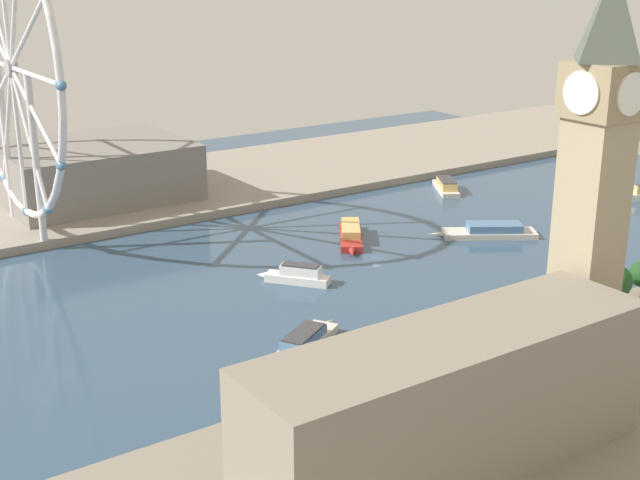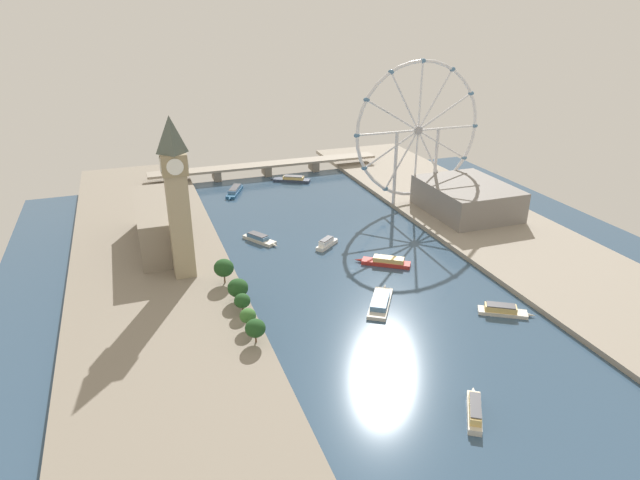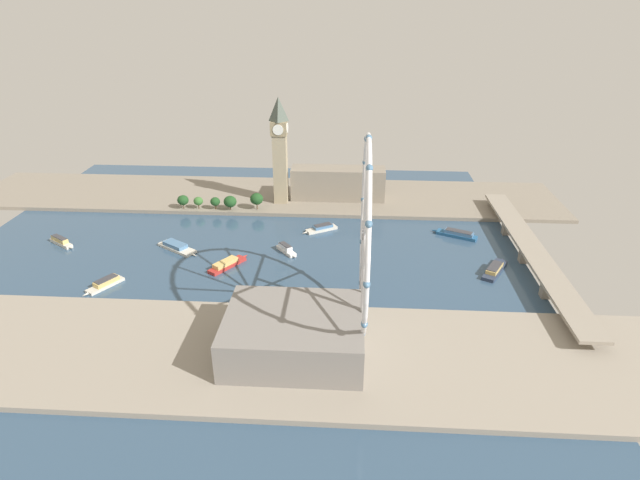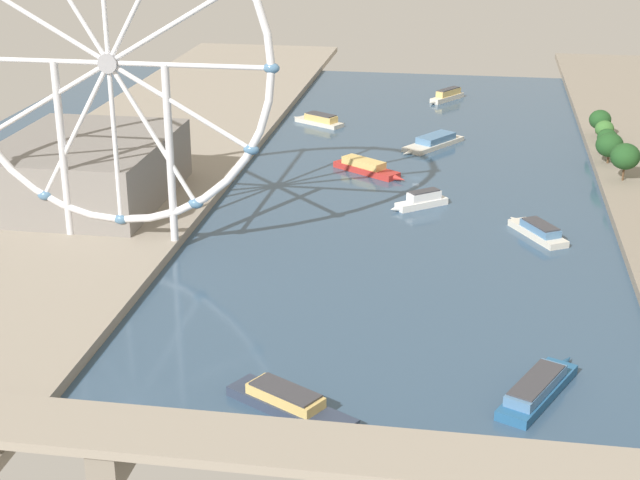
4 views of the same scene
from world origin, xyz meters
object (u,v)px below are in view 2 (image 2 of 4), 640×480
tour_boat_1 (380,302)px  tour_boat_3 (259,239)px  clock_tower (177,196)px  riverside_hall (467,198)px  tour_boat_2 (235,191)px  tour_boat_6 (292,179)px  tour_boat_5 (386,262)px  tour_boat_7 (502,310)px  ferris_wheel (418,131)px  tour_boat_4 (475,410)px  river_bridge (266,166)px  tour_boat_0 (327,243)px  parliament_block (155,224)px

tour_boat_1 → tour_boat_3: (-38.73, 102.22, 0.08)m
clock_tower → riverside_hall: 211.94m
tour_boat_2 → tour_boat_6: tour_boat_6 is taller
tour_boat_2 → tour_boat_3: (-4.73, -102.86, -0.20)m
tour_boat_5 → tour_boat_6: bearing=-54.1°
clock_tower → tour_boat_7: clock_tower is taller
ferris_wheel → tour_boat_1: size_ratio=3.05×
tour_boat_4 → tour_boat_5: bearing=21.3°
river_bridge → tour_boat_0: 168.86m
tour_boat_1 → riverside_hall: bearing=-16.7°
tour_boat_0 → tour_boat_2: tour_boat_0 is taller
clock_tower → tour_boat_3: (52.16, 37.92, -47.42)m
river_bridge → tour_boat_4: 335.16m
riverside_hall → tour_boat_3: (-154.05, 4.54, -11.60)m
ferris_wheel → tour_boat_1: (-90.78, -131.55, -55.28)m
clock_tower → river_bridge: size_ratio=0.43×
tour_boat_0 → tour_boat_3: tour_boat_0 is taller
tour_boat_5 → tour_boat_7: (30.09, -70.80, 0.03)m
parliament_block → tour_boat_4: (100.12, -199.70, -14.20)m
ferris_wheel → river_bridge: ferris_wheel is taller
clock_tower → ferris_wheel: ferris_wheel is taller
tour_boat_2 → tour_boat_7: tour_boat_7 is taller
tour_boat_4 → river_bridge: bearing=31.5°
tour_boat_2 → tour_boat_5: bearing=44.9°
clock_tower → tour_boat_5: clock_tower is taller
riverside_hall → tour_boat_4: bearing=-122.5°
tour_boat_4 → tour_boat_2: bearing=38.9°
river_bridge → tour_boat_7: river_bridge is taller
ferris_wheel → tour_boat_3: bearing=-167.2°
parliament_block → river_bridge: 172.50m
riverside_hall → tour_boat_2: size_ratio=2.02×
ferris_wheel → tour_boat_0: size_ratio=5.24×
parliament_block → tour_boat_7: (156.23, -141.37, -14.55)m
riverside_hall → parliament_block: bearing=176.0°
parliament_block → tour_boat_0: (102.49, -33.37, -14.30)m
parliament_block → tour_boat_3: parliament_block is taller
tour_boat_6 → tour_boat_7: (34.28, -249.18, 0.05)m
ferris_wheel → tour_boat_2: bearing=149.5°
tour_boat_0 → tour_boat_1: size_ratio=0.58×
riverside_hall → tour_boat_6: (-95.58, 122.99, -11.50)m
clock_tower → tour_boat_6: clock_tower is taller
tour_boat_4 → tour_boat_6: tour_boat_4 is taller
ferris_wheel → clock_tower: bearing=-159.7°
clock_tower → tour_boat_6: (110.64, 156.37, -47.32)m
clock_tower → tour_boat_6: bearing=54.7°
parliament_block → tour_boat_3: 66.02m
tour_boat_2 → tour_boat_7: bearing=46.0°
tour_boat_3 → tour_boat_1: bearing=-10.1°
tour_boat_5 → tour_boat_4: bearing=113.2°
tour_boat_2 → tour_boat_7: 249.63m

